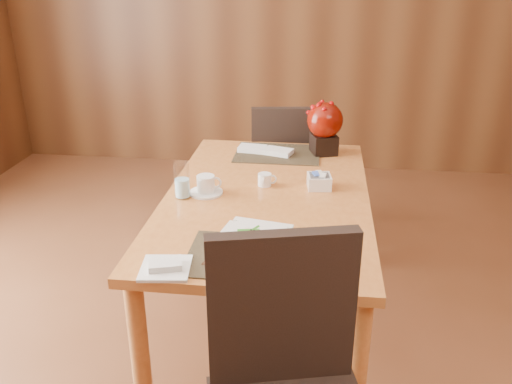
# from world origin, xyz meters

# --- Properties ---
(back_wall) EXTENTS (5.00, 0.02, 2.80)m
(back_wall) POSITION_xyz_m (0.00, 3.00, 1.40)
(back_wall) COLOR #5A341A
(back_wall) RESTS_ON ground
(dining_table) EXTENTS (0.90, 1.50, 0.75)m
(dining_table) POSITION_xyz_m (0.00, 0.60, 0.65)
(dining_table) COLOR #CA7738
(dining_table) RESTS_ON ground
(placemat_near) EXTENTS (0.45, 0.33, 0.01)m
(placemat_near) POSITION_xyz_m (0.00, 0.05, 0.75)
(placemat_near) COLOR black
(placemat_near) RESTS_ON dining_table
(placemat_far) EXTENTS (0.45, 0.33, 0.01)m
(placemat_far) POSITION_xyz_m (0.00, 1.15, 0.75)
(placemat_far) COLOR black
(placemat_far) RESTS_ON dining_table
(soup_setting) EXTENTS (0.30, 0.30, 0.10)m
(soup_setting) POSITION_xyz_m (0.02, 0.02, 0.80)
(soup_setting) COLOR white
(soup_setting) RESTS_ON dining_table
(coffee_cup) EXTENTS (0.15, 0.15, 0.09)m
(coffee_cup) POSITION_xyz_m (-0.27, 0.58, 0.79)
(coffee_cup) COLOR white
(coffee_cup) RESTS_ON dining_table
(water_glass) EXTENTS (0.09, 0.09, 0.16)m
(water_glass) POSITION_xyz_m (-0.37, 0.53, 0.83)
(water_glass) COLOR silver
(water_glass) RESTS_ON dining_table
(creamer_jug) EXTENTS (0.08, 0.08, 0.06)m
(creamer_jug) POSITION_xyz_m (-0.02, 0.71, 0.78)
(creamer_jug) COLOR white
(creamer_jug) RESTS_ON dining_table
(sugar_caddy) EXTENTS (0.12, 0.12, 0.06)m
(sugar_caddy) POSITION_xyz_m (0.23, 0.71, 0.78)
(sugar_caddy) COLOR white
(sugar_caddy) RESTS_ON dining_table
(berry_decor) EXTENTS (0.19, 0.19, 0.28)m
(berry_decor) POSITION_xyz_m (0.25, 1.19, 0.91)
(berry_decor) COLOR black
(berry_decor) RESTS_ON dining_table
(napkins_far) EXTENTS (0.31, 0.17, 0.03)m
(napkins_far) POSITION_xyz_m (-0.06, 1.15, 0.77)
(napkins_far) COLOR white
(napkins_far) RESTS_ON dining_table
(bread_plate) EXTENTS (0.18, 0.18, 0.01)m
(bread_plate) POSITION_xyz_m (-0.28, -0.07, 0.76)
(bread_plate) COLOR white
(bread_plate) RESTS_ON dining_table
(far_chair) EXTENTS (0.49, 0.50, 0.94)m
(far_chair) POSITION_xyz_m (0.02, 1.51, 0.53)
(far_chair) COLOR black
(far_chair) RESTS_ON ground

